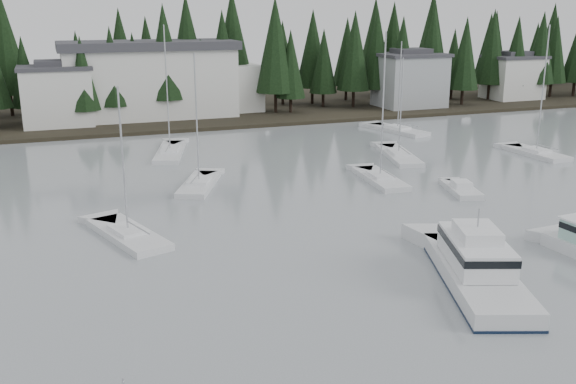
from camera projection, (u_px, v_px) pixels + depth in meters
name	position (u px, v px, depth m)	size (l,w,h in m)	color
far_shore_land	(168.00, 104.00, 110.11)	(240.00, 54.00, 1.00)	black
conifer_treeline	(181.00, 114.00, 100.19)	(200.00, 22.00, 20.00)	black
house_west	(57.00, 95.00, 86.61)	(9.54, 7.42, 8.75)	silver
house_east_a	(410.00, 79.00, 103.59)	(10.60, 8.48, 9.25)	#999EA0
house_east_b	(513.00, 76.00, 112.85)	(9.54, 7.42, 8.25)	silver
harbor_inn	(164.00, 80.00, 94.32)	(29.50, 11.50, 10.90)	silver
cabin_cruiser_center	(476.00, 270.00, 38.13)	(7.73, 12.79, 5.26)	silver
sailboat_0	(397.00, 131.00, 85.63)	(5.00, 9.93, 12.35)	silver
sailboat_1	(380.00, 180.00, 60.97)	(3.44, 8.72, 14.41)	silver
sailboat_3	(128.00, 237.00, 45.90)	(5.33, 9.17, 11.32)	silver
sailboat_4	(536.00, 154.00, 71.89)	(3.02, 8.27, 14.74)	silver
sailboat_5	(199.00, 186.00, 59.04)	(5.87, 8.71, 12.64)	silver
sailboat_6	(399.00, 157.00, 70.80)	(5.10, 10.70, 11.37)	silver
sailboat_9	(170.00, 154.00, 72.34)	(5.63, 11.19, 14.73)	silver
runabout_1	(461.00, 191.00, 57.33)	(3.61, 6.02, 1.42)	silver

